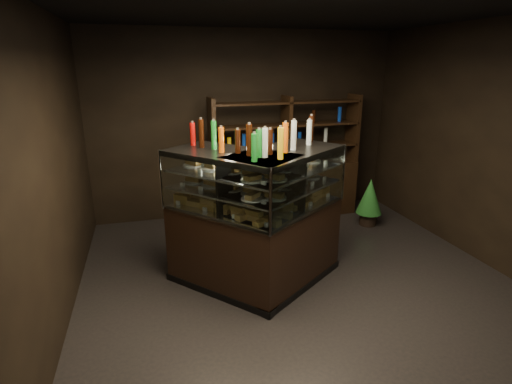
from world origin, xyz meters
TOP-DOWN VIEW (x-y plane):
  - ground at (0.00, 0.00)m, footprint 5.00×5.00m
  - room_shell at (0.00, 0.00)m, footprint 5.02×5.02m
  - display_case at (-0.47, 0.13)m, footprint 2.14×1.58m
  - food_display at (-0.47, 0.12)m, footprint 1.69×1.09m
  - bottles_top at (-0.46, 0.13)m, footprint 1.52×0.95m
  - potted_conifer at (1.72, 1.36)m, footprint 0.40×0.40m
  - back_shelving at (0.54, 2.05)m, footprint 2.47×0.53m

SIDE VIEW (x-z plane):
  - ground at x=0.00m, z-range 0.00..0.00m
  - potted_conifer at x=1.72m, z-range 0.06..0.92m
  - display_case at x=-0.47m, z-range -0.27..1.32m
  - back_shelving at x=0.54m, z-range -0.39..1.61m
  - food_display at x=-0.47m, z-range 0.96..1.44m
  - bottles_top at x=-0.46m, z-range 1.57..1.87m
  - room_shell at x=0.00m, z-range 0.44..3.45m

